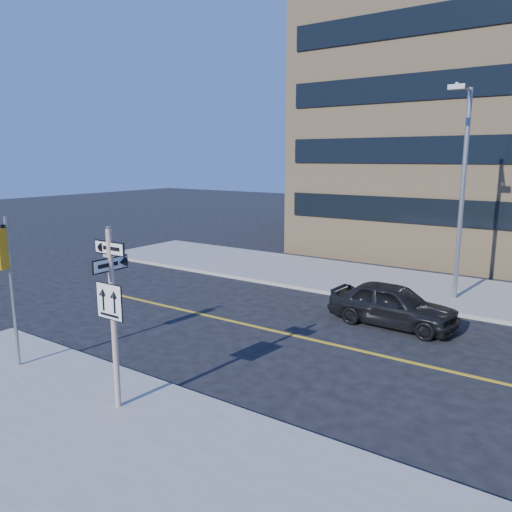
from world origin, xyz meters
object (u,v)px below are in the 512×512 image
Objects in this scene: traffic_signal at (3,261)px; streetlight_a at (462,181)px; sign_pole at (112,308)px; parked_car_a at (393,305)px.

streetlight_a is (8.00, 13.42, 1.73)m from traffic_signal.
sign_pole is 14.05m from streetlight_a.
streetlight_a is (4.00, 13.27, 2.32)m from sign_pole.
sign_pole is 9.89m from parked_car_a.
parked_car_a is (6.97, 9.42, -2.29)m from traffic_signal.
traffic_signal is 11.94m from parked_car_a.
parked_car_a is (2.97, 9.27, -1.70)m from sign_pole.
sign_pole is at bearing 2.11° from traffic_signal.
sign_pole is 1.02× the size of traffic_signal.
parked_car_a is at bearing 72.23° from sign_pole.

